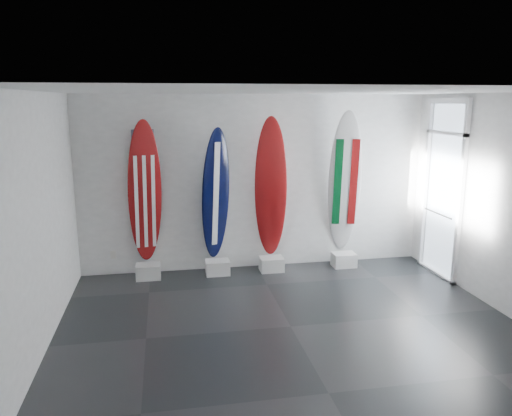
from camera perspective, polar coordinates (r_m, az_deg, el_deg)
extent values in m
plane|color=black|center=(6.70, 3.99, -13.38)|extent=(6.00, 6.00, 0.00)
plane|color=white|center=(6.05, 4.42, 13.20)|extent=(6.00, 6.00, 0.00)
plane|color=silver|center=(8.60, -0.01, 2.90)|extent=(6.00, 0.00, 6.00)
plane|color=silver|center=(3.94, 13.50, -8.84)|extent=(6.00, 0.00, 6.00)
plane|color=silver|center=(6.18, -23.82, -1.86)|extent=(0.00, 5.00, 5.00)
plane|color=silver|center=(7.53, 26.86, 0.23)|extent=(0.00, 5.00, 5.00)
cube|color=silver|center=(8.50, -12.22, -7.12)|extent=(0.40, 0.30, 0.24)
ellipsoid|color=maroon|center=(8.26, -12.60, 1.70)|extent=(0.60, 0.49, 2.38)
cube|color=silver|center=(8.53, -4.42, -6.79)|extent=(0.40, 0.30, 0.24)
ellipsoid|color=black|center=(8.31, -4.63, 1.54)|extent=(0.58, 0.47, 2.24)
cube|color=silver|center=(8.67, 1.79, -6.44)|extent=(0.40, 0.30, 0.24)
ellipsoid|color=maroon|center=(8.44, 1.71, 2.32)|extent=(0.59, 0.37, 2.41)
cube|color=silver|center=(9.03, 10.02, -5.86)|extent=(0.40, 0.30, 0.24)
ellipsoid|color=white|center=(8.80, 10.12, 2.86)|extent=(0.66, 0.58, 2.51)
cube|color=silver|center=(8.75, -16.02, -5.16)|extent=(0.09, 0.02, 0.13)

